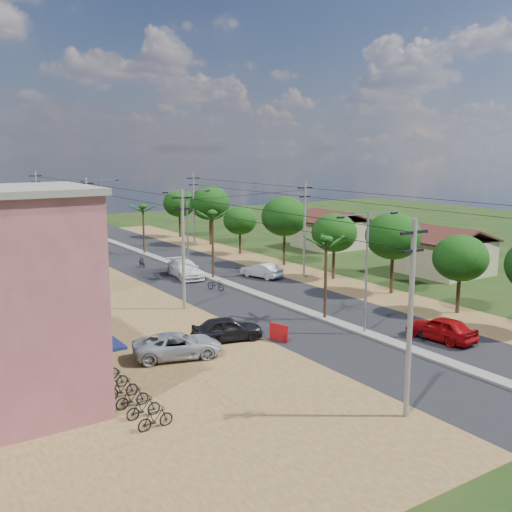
{
  "coord_description": "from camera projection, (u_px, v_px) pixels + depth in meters",
  "views": [
    {
      "loc": [
        -26.58,
        -27.35,
        11.92
      ],
      "look_at": [
        0.84,
        14.08,
        3.0
      ],
      "focal_mm": 42.0,
      "sensor_mm": 36.0,
      "label": 1
    }
  ],
  "objects": [
    {
      "name": "ground",
      "position": [
        364.0,
        334.0,
        38.99
      ],
      "size": [
        160.0,
        160.0,
        0.0
      ],
      "primitive_type": "plane",
      "color": "black",
      "rests_on": "ground"
    },
    {
      "name": "road",
      "position": [
        242.0,
        290.0,
        51.3
      ],
      "size": [
        12.0,
        110.0,
        0.04
      ],
      "primitive_type": "cube",
      "color": "black",
      "rests_on": "ground"
    },
    {
      "name": "median",
      "position": [
        224.0,
        282.0,
        53.75
      ],
      "size": [
        1.0,
        90.0,
        0.18
      ],
      "primitive_type": "cube",
      "color": "#605E56",
      "rests_on": "ground"
    },
    {
      "name": "dirt_lot_west",
      "position": [
        99.0,
        342.0,
        37.41
      ],
      "size": [
        18.0,
        46.0,
        0.04
      ],
      "primitive_type": "cube",
      "color": "brown",
      "rests_on": "ground"
    },
    {
      "name": "dirt_shoulder_east",
      "position": [
        319.0,
        278.0,
        55.92
      ],
      "size": [
        5.0,
        90.0,
        0.03
      ],
      "primitive_type": "cube",
      "color": "brown",
      "rests_on": "ground"
    },
    {
      "name": "house_east_near",
      "position": [
        445.0,
        249.0,
        57.65
      ],
      "size": [
        7.6,
        7.5,
        4.6
      ],
      "color": "#968D65",
      "rests_on": "ground"
    },
    {
      "name": "house_east_far",
      "position": [
        331.0,
        228.0,
        72.96
      ],
      "size": [
        7.6,
        7.5,
        4.6
      ],
      "color": "#968D65",
      "rests_on": "ground"
    },
    {
      "name": "tree_east_b",
      "position": [
        460.0,
        258.0,
        43.32
      ],
      "size": [
        4.0,
        4.0,
        5.83
      ],
      "color": "black",
      "rests_on": "ground"
    },
    {
      "name": "tree_east_c",
      "position": [
        393.0,
        236.0,
        49.15
      ],
      "size": [
        4.6,
        4.6,
        6.83
      ],
      "color": "black",
      "rests_on": "ground"
    },
    {
      "name": "tree_east_d",
      "position": [
        334.0,
        233.0,
        54.83
      ],
      "size": [
        4.2,
        4.2,
        6.13
      ],
      "color": "black",
      "rests_on": "ground"
    },
    {
      "name": "tree_east_e",
      "position": [
        285.0,
        216.0,
        61.37
      ],
      "size": [
        4.8,
        4.8,
        7.14
      ],
      "color": "black",
      "rests_on": "ground"
    },
    {
      "name": "tree_east_f",
      "position": [
        240.0,
        221.0,
        67.93
      ],
      "size": [
        3.8,
        3.8,
        5.52
      ],
      "color": "black",
      "rests_on": "ground"
    },
    {
      "name": "tree_east_g",
      "position": [
        210.0,
        203.0,
        74.58
      ],
      "size": [
        5.0,
        5.0,
        7.38
      ],
      "color": "black",
      "rests_on": "ground"
    },
    {
      "name": "tree_east_h",
      "position": [
        179.0,
        203.0,
        81.09
      ],
      "size": [
        4.4,
        4.4,
        6.52
      ],
      "color": "black",
      "rests_on": "ground"
    },
    {
      "name": "palm_median_near",
      "position": [
        326.0,
        243.0,
        41.3
      ],
      "size": [
        2.0,
        2.0,
        6.15
      ],
      "color": "black",
      "rests_on": "ground"
    },
    {
      "name": "palm_median_mid",
      "position": [
        212.0,
        216.0,
        54.37
      ],
      "size": [
        2.0,
        2.0,
        6.55
      ],
      "color": "black",
      "rests_on": "ground"
    },
    {
      "name": "palm_median_far",
      "position": [
        143.0,
        209.0,
        67.61
      ],
      "size": [
        2.0,
        2.0,
        5.85
      ],
      "color": "black",
      "rests_on": "ground"
    },
    {
      "name": "streetlight_near",
      "position": [
        367.0,
        262.0,
        38.15
      ],
      "size": [
        5.1,
        0.18,
        8.0
      ],
      "color": "gray",
      "rests_on": "ground"
    },
    {
      "name": "streetlight_mid",
      "position": [
        187.0,
        223.0,
        58.67
      ],
      "size": [
        5.1,
        0.18,
        8.0
      ],
      "color": "gray",
      "rests_on": "ground"
    },
    {
      "name": "streetlight_far",
      "position": [
        101.0,
        203.0,
        79.18
      ],
      "size": [
        5.1,
        0.18,
        8.0
      ],
      "color": "gray",
      "rests_on": "ground"
    },
    {
      "name": "utility_pole_w_a",
      "position": [
        410.0,
        315.0,
        26.14
      ],
      "size": [
        1.6,
        0.24,
        9.0
      ],
      "color": "#605E56",
      "rests_on": "ground"
    },
    {
      "name": "utility_pole_w_b",
      "position": [
        183.0,
        247.0,
        44.2
      ],
      "size": [
        1.6,
        0.24,
        9.0
      ],
      "color": "#605E56",
      "rests_on": "ground"
    },
    {
      "name": "utility_pole_w_c",
      "position": [
        88.0,
        219.0,
        62.25
      ],
      "size": [
        1.6,
        0.24,
        9.0
      ],
      "color": "#605E56",
      "rests_on": "ground"
    },
    {
      "name": "utility_pole_w_d",
      "position": [
        37.0,
        203.0,
        79.49
      ],
      "size": [
        1.6,
        0.24,
        9.0
      ],
      "color": "#605E56",
      "rests_on": "ground"
    },
    {
      "name": "utility_pole_e_b",
      "position": [
        304.0,
        227.0,
        55.36
      ],
      "size": [
        1.6,
        0.24,
        9.0
      ],
      "color": "#605E56",
      "rests_on": "ground"
    },
    {
      "name": "utility_pole_e_c",
      "position": [
        194.0,
        208.0,
        73.42
      ],
      "size": [
        1.6,
        0.24,
        9.0
      ],
      "color": "#605E56",
      "rests_on": "ground"
    },
    {
      "name": "car_red_near",
      "position": [
        441.0,
        329.0,
        37.56
      ],
      "size": [
        2.26,
        4.69,
        1.54
      ],
      "primitive_type": "imported",
      "rotation": [
        0.0,
        0.0,
        3.24
      ],
      "color": "maroon",
      "rests_on": "ground"
    },
    {
      "name": "car_silver_mid",
      "position": [
        261.0,
        271.0,
        55.92
      ],
      "size": [
        2.52,
        4.43,
        1.38
      ],
      "primitive_type": "imported",
      "rotation": [
        0.0,
        0.0,
        3.41
      ],
      "color": "#ADB1B6",
      "rests_on": "ground"
    },
    {
      "name": "car_white_far",
      "position": [
        185.0,
        270.0,
        55.87
      ],
      "size": [
        2.88,
        5.71,
        1.59
      ],
      "primitive_type": "imported",
      "rotation": [
        0.0,
        0.0,
        -0.12
      ],
      "color": "silver",
      "rests_on": "ground"
    },
    {
      "name": "car_parked_silver",
      "position": [
        178.0,
        346.0,
        34.47
      ],
      "size": [
        5.6,
        3.67,
        1.43
      ],
      "primitive_type": "imported",
      "rotation": [
        0.0,
        0.0,
        1.3
      ],
      "color": "#ADB1B6",
      "rests_on": "ground"
    },
    {
      "name": "car_parked_dark",
      "position": [
        227.0,
        329.0,
        37.52
      ],
      "size": [
        4.75,
        2.74,
        1.52
      ],
      "primitive_type": "imported",
      "rotation": [
        0.0,
        0.0,
        1.35
      ],
      "color": "black",
      "rests_on": "ground"
    },
    {
      "name": "moto_rider_east",
      "position": [
        418.0,
        333.0,
        37.92
      ],
      "size": [
        0.93,
        1.68,
        0.84
      ],
      "primitive_type": "imported",
      "rotation": [
        0.0,
        0.0,
        2.89
      ],
      "color": "black",
      "rests_on": "ground"
    },
    {
      "name": "moto_rider_west_a",
      "position": [
        216.0,
        285.0,
        50.93
      ],
      "size": [
        1.16,
        1.97,
        0.98
      ],
      "primitive_type": "imported",
      "rotation": [
        0.0,
        0.0,
        0.29
      ],
      "color": "black",
      "rests_on": "ground"
    },
    {
      "name": "moto_rider_west_b",
      "position": [
        142.0,
        262.0,
        60.84
      ],
      "size": [
        0.61,
        1.76,
        1.04
      ],
      "primitive_type": "imported",
      "rotation": [
        0.0,
        0.0,
        -0.07
      ],
      "color": "black",
      "rests_on": "ground"
    },
    {
      "name": "roadside_sign",
      "position": [
        279.0,
        333.0,
        37.44
      ],
      "size": [
        0.54,
        1.32,
        1.14
      ],
      "rotation": [
        0.0,
        0.0,
        0.34
      ],
      "color": "#9E0E12",
      "rests_on": "ground"
    },
    {
      "name": "parked_scooter_row",
      "position": [
        117.0,
        384.0,
        29.42
      ],
      "size": [
        1.68,
        9.64,
        1.0
      ],
      "color": "black",
      "rests_on": "ground"
    }
  ]
}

